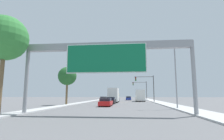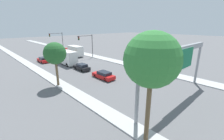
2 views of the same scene
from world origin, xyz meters
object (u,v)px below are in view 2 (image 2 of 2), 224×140
car_far_left (43,60)px  car_mid_right (104,75)px  sign_gantry (179,57)px  truck_box_secondary (74,51)px  truck_box_primary (66,58)px  traffic_light_mid_block (58,38)px  traffic_light_near_intersection (88,42)px  car_near_left (82,67)px  car_near_right (50,51)px  palm_tree_foreground (152,60)px  palm_tree_background (55,54)px  street_lamp_right (157,49)px

car_far_left → car_mid_right: 21.36m
sign_gantry → truck_box_secondary: 36.21m
truck_box_primary → traffic_light_mid_block: (8.57, 22.87, 2.92)m
car_mid_right → traffic_light_near_intersection: 19.84m
car_far_left → truck_box_secondary: (10.50, 1.77, 1.03)m
truck_box_secondary → sign_gantry: bearing=-98.4°
truck_box_secondary → car_near_left: bearing=-114.5°
sign_gantry → car_near_right: bearing=87.9°
car_near_right → car_far_left: 14.78m
car_near_left → truck_box_primary: size_ratio=0.55×
palm_tree_foreground → palm_tree_background: (-0.09, 17.11, -1.78)m
car_near_left → traffic_light_near_intersection: size_ratio=0.64×
truck_box_primary → street_lamp_right: street_lamp_right is taller
car_near_left → car_mid_right: (-0.00, -7.51, -0.03)m
car_mid_right → truck_box_secondary: 23.91m
truck_box_secondary → traffic_light_mid_block: 14.92m
traffic_light_mid_block → car_far_left: bearing=-126.5°
palm_tree_foreground → street_lamp_right: size_ratio=1.07×
truck_box_secondary → palm_tree_foreground: size_ratio=0.87×
car_near_right → car_near_left: (-3.50, -26.58, 0.03)m
sign_gantry → car_near_left: sign_gantry is taller
sign_gantry → palm_tree_foreground: 9.69m
car_near_left → street_lamp_right: bearing=-50.5°
car_near_right → truck_box_secondary: truck_box_secondary is taller
traffic_light_near_intersection → sign_gantry: bearing=-103.0°
car_near_left → street_lamp_right: (10.08, -12.24, 4.40)m
car_mid_right → palm_tree_foreground: bearing=-117.6°
truck_box_secondary → traffic_light_mid_block: traffic_light_mid_block is taller
street_lamp_right → palm_tree_foreground: bearing=-150.8°
car_near_right → palm_tree_foreground: (-11.16, -48.73, 6.51)m
car_far_left → traffic_light_near_intersection: size_ratio=0.66×
truck_box_primary → traffic_light_mid_block: bearing=69.5°
car_near_left → truck_box_secondary: size_ratio=0.55×
car_far_left → traffic_light_mid_block: (12.07, 16.30, 4.04)m
truck_box_primary → traffic_light_near_intersection: size_ratio=1.15×
truck_box_primary → traffic_light_near_intersection: 9.61m
car_near_left → traffic_light_mid_block: 31.32m
palm_tree_background → sign_gantry: bearing=-58.0°
street_lamp_right → car_near_left: bearing=129.5°
car_far_left → street_lamp_right: bearing=-62.2°
car_mid_right → truck_box_primary: size_ratio=0.60×
car_near_right → truck_box_secondary: size_ratio=0.53×
car_mid_right → street_lamp_right: street_lamp_right is taller
sign_gantry → car_far_left: sign_gantry is taller
car_near_right → street_lamp_right: size_ratio=0.49×
sign_gantry → car_near_left: bearing=94.9°
traffic_light_mid_block → palm_tree_foreground: 54.53m
car_far_left → car_near_right: bearing=61.7°
traffic_light_near_intersection → palm_tree_foreground: size_ratio=0.74×
sign_gantry → street_lamp_right: bearing=43.9°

